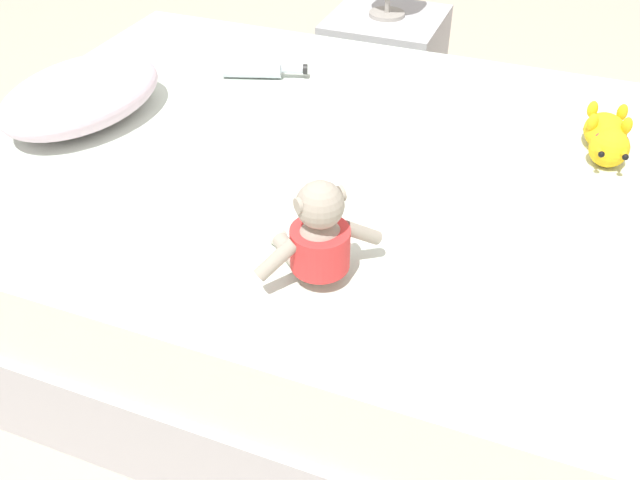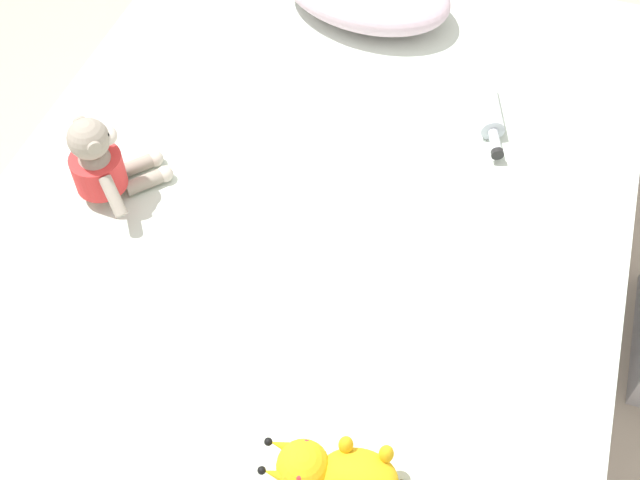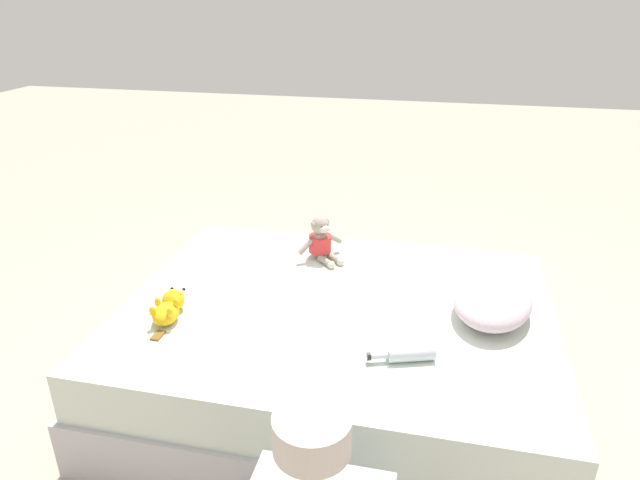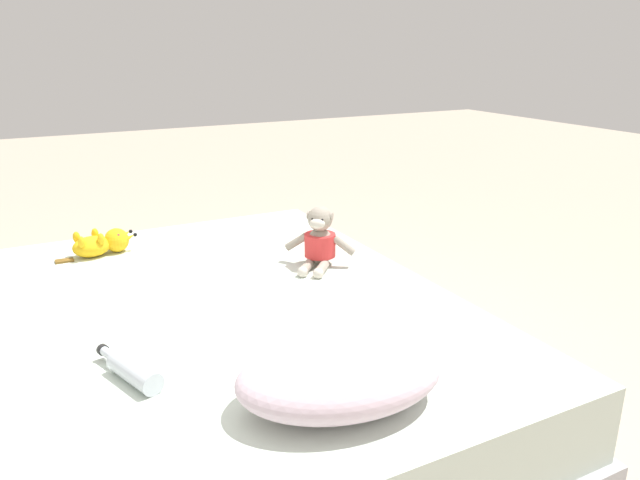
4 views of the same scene
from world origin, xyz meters
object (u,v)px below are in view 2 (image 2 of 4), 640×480
Objects in this scene: bed at (317,247)px; plush_yellow_creature at (335,472)px; plush_monkey at (102,165)px; glass_bottle at (488,109)px.

bed is 6.11× the size of plush_yellow_creature.
plush_monkey is 0.96× the size of glass_bottle.
glass_bottle is at bearing 32.94° from plush_monkey.
bed is 0.61m from plush_monkey.
plush_yellow_creature is (0.26, -0.70, 0.30)m from bed.
plush_monkey reaches higher than glass_bottle.
plush_yellow_creature is 1.22× the size of glass_bottle.
glass_bottle is (0.35, 0.35, 0.29)m from bed.
plush_yellow_creature is at bearing -35.69° from plush_monkey.
plush_monkey is at bearing 144.31° from plush_yellow_creature.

